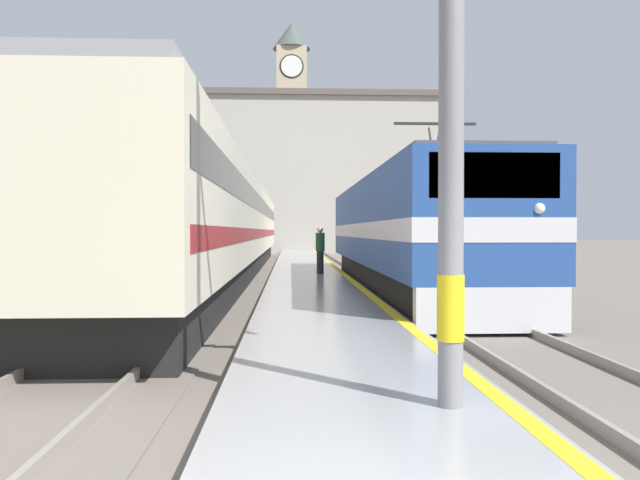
# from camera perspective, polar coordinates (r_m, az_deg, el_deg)

# --- Properties ---
(ground_plane) EXTENTS (200.00, 200.00, 0.00)m
(ground_plane) POSITION_cam_1_polar(r_m,az_deg,el_deg) (33.12, -1.52, -2.44)
(ground_plane) COLOR #70665B
(platform) EXTENTS (2.86, 140.00, 0.29)m
(platform) POSITION_cam_1_polar(r_m,az_deg,el_deg) (28.12, -1.30, -2.73)
(platform) COLOR #999999
(platform) RESTS_ON ground
(rail_track_near) EXTENTS (2.83, 140.00, 0.16)m
(rail_track_near) POSITION_cam_1_polar(r_m,az_deg,el_deg) (28.34, 4.47, -2.93)
(rail_track_near) COLOR #70665B
(rail_track_near) RESTS_ON ground
(rail_track_far) EXTENTS (2.83, 140.00, 0.16)m
(rail_track_far) POSITION_cam_1_polar(r_m,az_deg,el_deg) (28.24, -8.15, -2.95)
(rail_track_far) COLOR #70665B
(rail_track_far) RESTS_ON ground
(locomotive_train) EXTENTS (2.92, 18.16, 4.56)m
(locomotive_train) POSITION_cam_1_polar(r_m,az_deg,el_deg) (20.00, 7.50, 0.68)
(locomotive_train) COLOR black
(locomotive_train) RESTS_ON ground
(passenger_train) EXTENTS (2.92, 40.35, 4.05)m
(passenger_train) POSITION_cam_1_polar(r_m,az_deg,el_deg) (27.44, -8.31, 1.42)
(passenger_train) COLOR black
(passenger_train) RESTS_ON ground
(person_on_platform) EXTENTS (0.34, 0.34, 1.77)m
(person_on_platform) POSITION_cam_1_polar(r_m,az_deg,el_deg) (23.23, 0.02, -0.82)
(person_on_platform) COLOR #23232D
(person_on_platform) RESTS_ON platform
(clock_tower) EXTENTS (4.15, 4.15, 25.21)m
(clock_tower) POSITION_cam_1_polar(r_m,az_deg,el_deg) (70.88, -2.61, 10.10)
(clock_tower) COLOR tan
(clock_tower) RESTS_ON ground
(station_building) EXTENTS (21.08, 10.40, 13.81)m
(station_building) POSITION_cam_1_polar(r_m,az_deg,el_deg) (57.51, -0.46, 5.85)
(station_building) COLOR #A8A399
(station_building) RESTS_ON ground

